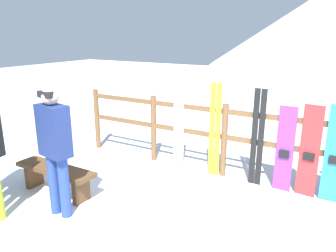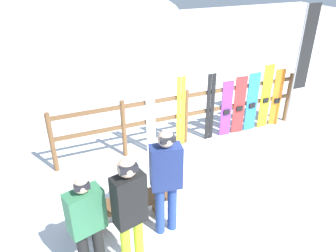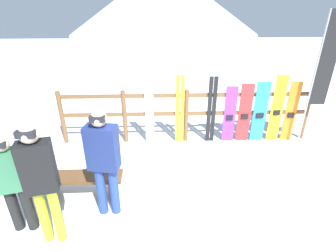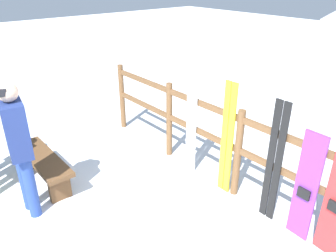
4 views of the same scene
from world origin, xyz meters
name	(u,v)px [view 1 (image 1 of 4)]	position (x,y,z in m)	size (l,w,h in m)	color
ground_plane	(162,235)	(0.00, 0.00, 0.00)	(40.00, 40.00, 0.00)	white
fence	(224,134)	(0.00, 2.04, 0.75)	(5.78, 0.10, 1.27)	brown
bench	(56,174)	(-1.96, 0.11, 0.33)	(1.38, 0.36, 0.44)	brown
person_navy	(55,143)	(-1.44, -0.27, 1.03)	(0.48, 0.31, 1.76)	navy
ski_pair_white	(179,124)	(-0.85, 1.99, 0.83)	(0.20, 0.02, 1.65)	white
ski_pair_yellow	(215,130)	(-0.15, 1.99, 0.81)	(0.19, 0.02, 1.62)	yellow
ski_pair_black	(257,138)	(0.57, 1.99, 0.79)	(0.20, 0.02, 1.58)	black
snowboard_purple	(285,150)	(1.00, 1.98, 0.67)	(0.27, 0.07, 1.35)	purple
snowboard_red	(309,152)	(1.35, 1.98, 0.70)	(0.28, 0.08, 1.41)	red
snowboard_blue	(336,155)	(1.70, 1.98, 0.72)	(0.31, 0.06, 1.45)	#288CE0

